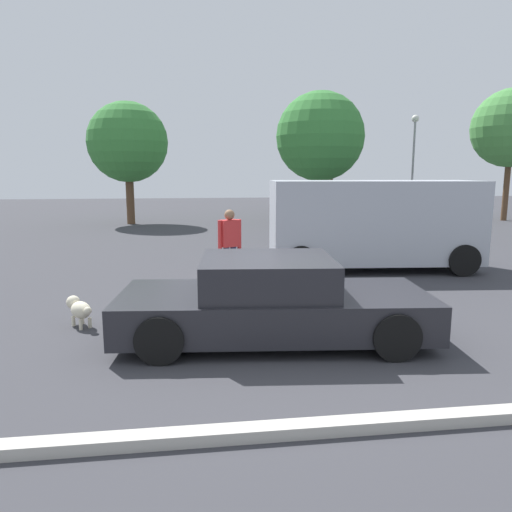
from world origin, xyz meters
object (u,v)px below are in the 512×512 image
at_px(van_white, 373,222).
at_px(suv_dark, 371,211).
at_px(light_post_near, 414,146).
at_px(sedan_foreground, 272,302).
at_px(dog, 79,309).
at_px(pedestrian, 230,240).

bearing_deg(van_white, suv_dark, 74.43).
distance_m(suv_dark, light_post_near, 13.95).
distance_m(sedan_foreground, dog, 3.13).
xyz_separation_m(sedan_foreground, van_white, (3.38, 4.82, 0.63)).
height_order(van_white, pedestrian, van_white).
xyz_separation_m(dog, pedestrian, (2.63, 2.71, 0.68)).
xyz_separation_m(pedestrian, light_post_near, (12.63, 17.82, 3.04)).
bearing_deg(pedestrian, dog, -67.89).
height_order(suv_dark, light_post_near, light_post_near).
relative_size(sedan_foreground, light_post_near, 0.79).
relative_size(suv_dark, pedestrian, 3.14).
bearing_deg(light_post_near, van_white, -118.10).
relative_size(sedan_foreground, suv_dark, 0.90).
relative_size(dog, pedestrian, 0.36).
distance_m(sedan_foreground, light_post_near, 25.03).
bearing_deg(pedestrian, light_post_near, 120.91).
bearing_deg(sedan_foreground, dog, 166.73).
xyz_separation_m(sedan_foreground, pedestrian, (-0.33, 3.71, 0.40)).
xyz_separation_m(suv_dark, pedestrian, (-5.59, -6.15, -0.08)).
xyz_separation_m(dog, suv_dark, (8.21, 8.86, 0.77)).
distance_m(sedan_foreground, pedestrian, 3.74).
height_order(dog, van_white, van_white).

